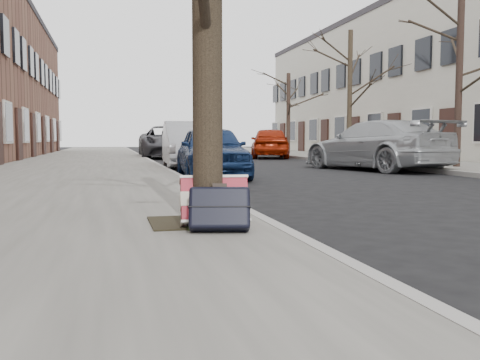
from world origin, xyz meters
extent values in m
plane|color=black|center=(0.00, 0.00, 0.00)|extent=(120.00, 120.00, 0.00)
cube|color=gray|center=(-3.70, 15.00, 0.06)|extent=(5.00, 70.00, 0.12)
cube|color=gray|center=(7.80, 15.00, 0.06)|extent=(4.00, 70.00, 0.12)
cube|color=black|center=(-2.00, 1.20, 0.13)|extent=(0.85, 0.85, 0.02)
cube|color=maroon|center=(-1.85, 0.91, 0.36)|extent=(0.64, 0.39, 0.48)
cube|color=black|center=(-1.86, 0.63, 0.33)|extent=(0.59, 0.42, 0.42)
imported|color=#11234A|center=(-0.39, 8.77, 0.64)|extent=(1.71, 3.85, 1.28)
imported|color=#A4A6AB|center=(-0.34, 12.52, 0.74)|extent=(1.80, 4.59, 1.49)
imported|color=#36353A|center=(-0.02, 22.34, 0.79)|extent=(2.74, 5.75, 1.58)
imported|color=#989B9E|center=(4.95, 10.66, 0.74)|extent=(3.28, 5.45, 1.48)
imported|color=maroon|center=(4.79, 21.01, 0.75)|extent=(2.81, 4.69, 1.50)
cylinder|color=black|center=(7.20, 9.89, 2.58)|extent=(0.20, 0.20, 4.91)
cylinder|color=black|center=(7.20, 17.24, 2.82)|extent=(0.21, 0.21, 5.40)
cylinder|color=black|center=(7.20, 25.27, 2.39)|extent=(0.22, 0.22, 4.54)
camera|label=1|loc=(-2.79, -3.94, 0.94)|focal=40.00mm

